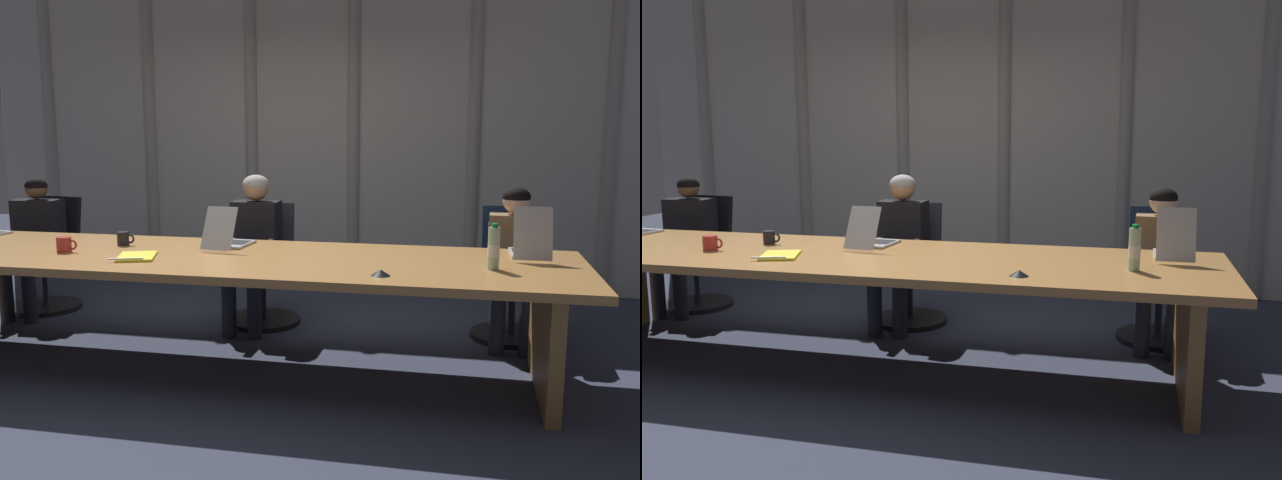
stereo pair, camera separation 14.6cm
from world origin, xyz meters
TOP-DOWN VIEW (x-y plane):
  - ground_plane at (0.00, 0.00)m, footprint 13.33×13.33m
  - conference_table at (0.00, 0.00)m, footprint 4.62×1.23m
  - curtain_backdrop at (0.00, 2.53)m, footprint 6.67×0.17m
  - laptop_left_mid at (0.02, 0.28)m, footprint 0.25×0.48m
  - laptop_center at (1.98, 0.34)m, footprint 0.23×0.44m
  - office_chair_left_end at (-1.94, 1.09)m, footprint 0.60×0.60m
  - office_chair_left_mid at (0.02, 1.09)m, footprint 0.60×0.60m
  - office_chair_center at (1.94, 1.09)m, footprint 0.60×0.60m
  - person_left_end at (-1.94, 0.92)m, footprint 0.42×0.57m
  - person_left_mid at (-0.02, 0.93)m, footprint 0.37×0.55m
  - person_center at (1.93, 0.92)m, footprint 0.39×0.56m
  - water_bottle_primary at (1.74, -0.09)m, footprint 0.07×0.07m
  - coffee_mug_near at (-0.97, -0.11)m, footprint 0.14×0.10m
  - coffee_mug_far at (-0.72, 0.20)m, footprint 0.13×0.08m
  - conference_mic_left_side at (1.13, -0.39)m, footprint 0.11×0.11m
  - spiral_notepad at (-0.42, -0.20)m, footprint 0.31×0.36m

SIDE VIEW (x-z plane):
  - ground_plane at x=0.00m, z-range 0.00..0.00m
  - office_chair_left_mid at x=0.02m, z-range -0.12..0.83m
  - office_chair_left_end at x=-1.94m, z-range -0.12..0.84m
  - office_chair_center at x=1.94m, z-range -0.12..0.85m
  - conference_table at x=0.00m, z-range 0.24..0.99m
  - person_left_end at x=-1.94m, z-range 0.08..1.21m
  - person_center at x=1.93m, z-range 0.08..1.21m
  - person_left_mid at x=-0.02m, z-range 0.09..1.28m
  - spiral_notepad at x=-0.42m, z-range 0.75..0.77m
  - conference_mic_left_side at x=1.13m, z-range 0.75..0.78m
  - coffee_mug_far at x=-0.72m, z-range 0.75..0.84m
  - coffee_mug_near at x=-0.97m, z-range 0.75..0.85m
  - laptop_left_mid at x=0.02m, z-range 0.66..0.95m
  - laptop_center at x=1.98m, z-range 0.65..0.98m
  - water_bottle_primary at x=1.74m, z-range 0.74..1.00m
  - curtain_backdrop at x=0.00m, z-range 0.00..3.15m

